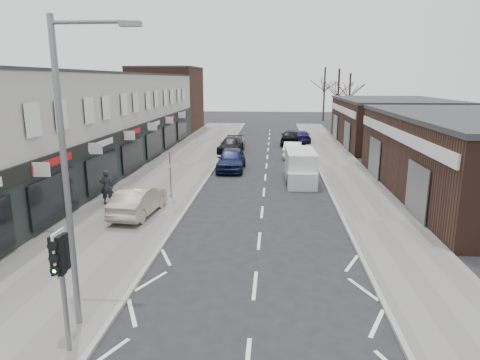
% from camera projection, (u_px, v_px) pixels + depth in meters
% --- Properties ---
extents(ground, '(160.00, 160.00, 0.00)m').
position_uv_depth(ground, '(252.00, 318.00, 12.18)').
color(ground, black).
rests_on(ground, ground).
extents(pavement_left, '(5.50, 64.00, 0.12)m').
position_uv_depth(pavement_left, '(182.00, 164.00, 34.03)').
color(pavement_left, slate).
rests_on(pavement_left, ground).
extents(pavement_right, '(3.50, 64.00, 0.12)m').
position_uv_depth(pavement_right, '(341.00, 166.00, 33.07)').
color(pavement_right, slate).
rests_on(pavement_right, ground).
extents(shop_terrace_left, '(8.00, 41.00, 7.10)m').
position_uv_depth(shop_terrace_left, '(82.00, 122.00, 31.32)').
color(shop_terrace_left, '#BAB8AA').
rests_on(shop_terrace_left, ground).
extents(brick_block_far, '(8.00, 10.00, 8.00)m').
position_uv_depth(brick_block_far, '(167.00, 100.00, 55.96)').
color(brick_block_far, '#48291F').
rests_on(brick_block_far, ground).
extents(right_unit_far, '(10.00, 16.00, 4.50)m').
position_uv_depth(right_unit_far, '(391.00, 123.00, 43.68)').
color(right_unit_far, '#39231A').
rests_on(right_unit_far, ground).
extents(tree_far_a, '(3.60, 3.60, 8.00)m').
position_uv_depth(tree_far_a, '(336.00, 129.00, 58.05)').
color(tree_far_a, '#382D26').
rests_on(tree_far_a, ground).
extents(tree_far_b, '(3.60, 3.60, 7.50)m').
position_uv_depth(tree_far_b, '(348.00, 125.00, 63.68)').
color(tree_far_b, '#382D26').
rests_on(tree_far_b, ground).
extents(tree_far_c, '(3.60, 3.60, 8.50)m').
position_uv_depth(tree_far_c, '(323.00, 121.00, 69.73)').
color(tree_far_c, '#382D26').
rests_on(tree_far_c, ground).
extents(traffic_light, '(0.28, 0.60, 3.10)m').
position_uv_depth(traffic_light, '(60.00, 264.00, 10.01)').
color(traffic_light, slate).
rests_on(traffic_light, pavement_left).
extents(street_lamp, '(2.23, 0.22, 8.00)m').
position_uv_depth(street_lamp, '(71.00, 162.00, 10.69)').
color(street_lamp, slate).
rests_on(street_lamp, pavement_left).
extents(warning_sign, '(0.12, 0.80, 2.70)m').
position_uv_depth(warning_sign, '(171.00, 161.00, 23.71)').
color(warning_sign, slate).
rests_on(warning_sign, pavement_left).
extents(white_van, '(1.98, 5.30, 2.05)m').
position_uv_depth(white_van, '(300.00, 167.00, 28.36)').
color(white_van, silver).
rests_on(white_van, ground).
extents(sedan_on_pavement, '(1.83, 4.39, 1.41)m').
position_uv_depth(sedan_on_pavement, '(139.00, 201.00, 20.93)').
color(sedan_on_pavement, '#A19281').
rests_on(sedan_on_pavement, pavement_left).
extents(pedestrian, '(0.74, 0.54, 1.86)m').
position_uv_depth(pedestrian, '(107.00, 187.00, 22.70)').
color(pedestrian, black).
rests_on(pedestrian, pavement_left).
extents(parked_car_left_a, '(1.96, 4.84, 1.65)m').
position_uv_depth(parked_car_left_a, '(231.00, 159.00, 31.81)').
color(parked_car_left_a, '#13193B').
rests_on(parked_car_left_a, ground).
extents(parked_car_left_b, '(2.39, 4.92, 1.38)m').
position_uv_depth(parked_car_left_b, '(231.00, 145.00, 39.56)').
color(parked_car_left_b, black).
rests_on(parked_car_left_b, ground).
extents(parked_car_left_c, '(2.23, 4.48, 1.22)m').
position_uv_depth(parked_car_left_c, '(234.00, 141.00, 42.41)').
color(parked_car_left_c, '#A39582').
rests_on(parked_car_left_c, ground).
extents(parked_car_right_a, '(1.83, 4.30, 1.38)m').
position_uv_depth(parked_car_right_a, '(293.00, 150.00, 37.07)').
color(parked_car_right_a, white).
rests_on(parked_car_right_a, ground).
extents(parked_car_right_b, '(2.14, 4.79, 1.60)m').
position_uv_depth(parked_car_right_b, '(290.00, 137.00, 44.23)').
color(parked_car_right_b, black).
rests_on(parked_car_right_b, ground).
extents(parked_car_right_c, '(1.86, 4.40, 1.27)m').
position_uv_depth(parked_car_right_c, '(302.00, 137.00, 45.81)').
color(parked_car_right_c, '#151440').
rests_on(parked_car_right_c, ground).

